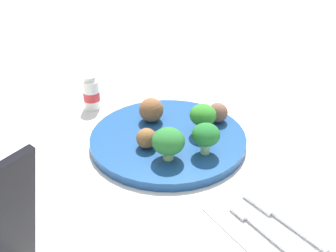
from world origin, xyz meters
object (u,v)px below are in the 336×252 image
Objects in this scene: broccoli_floret_front_right at (206,135)px; meatball_front_left at (218,113)px; meatball_front_right at (146,138)px; plate at (168,139)px; broccoli_floret_far_rim at (168,142)px; broccoli_floret_center at (203,116)px; meatball_center at (151,110)px; napkin at (273,227)px; knife at (279,216)px; yogurt_bottle at (91,94)px; fork at (260,226)px.

meatball_front_left is (0.06, -0.09, -0.02)m from broccoli_floret_front_right.
plate is at bearing -82.95° from meatball_front_right.
meatball_front_left is (0.04, -0.15, -0.01)m from broccoli_floret_far_rim.
broccoli_floret_front_right is 0.06m from broccoli_floret_far_rim.
meatball_center is at bearing 26.81° from broccoli_floret_center.
meatball_front_right is (-0.07, 0.06, -0.01)m from meatball_center.
broccoli_floret_center reaches higher than meatball_center.
napkin is 0.02m from knife.
broccoli_floret_center is at bearing -14.10° from knife.
meatball_front_right is 0.25m from knife.
broccoli_floret_center is at bearing -118.80° from plate.
yogurt_bottle is (0.29, 0.05, -0.02)m from broccoli_floret_front_right.
fork is 0.83× the size of knife.
meatball_center is 0.32m from fork.
fork is (-0.22, 0.09, -0.04)m from broccoli_floret_center.
meatball_center is 0.12m from meatball_front_left.
broccoli_floret_center is 0.10m from broccoli_floret_far_rim.
meatball_center is at bearing -4.97° from napkin.
fork is (-0.17, 0.05, -0.04)m from broccoli_floret_front_right.
plate is at bearing -8.35° from fork.
napkin is (-0.25, -0.03, -0.03)m from meatball_front_right.
fork is (-0.31, 0.05, -0.03)m from meatball_center.
meatball_front_right is at bearing 77.40° from broccoli_floret_center.
fork is at bearing 171.65° from plate.
meatball_front_left is (-0.02, -0.11, 0.03)m from plate.
knife is (-0.25, -0.05, -0.03)m from meatball_front_right.
knife is at bearing -168.55° from meatball_front_right.
meatball_front_left is at bearing -31.30° from fork.
broccoli_floret_front_right is 0.14m from meatball_center.
plate is at bearing -0.31° from knife.
yogurt_bottle reaches higher than knife.
broccoli_floret_center is at bearing -158.07° from yogurt_bottle.
broccoli_floret_far_rim reaches higher than meatball_center.
broccoli_floret_center is 0.24m from knife.
knife is at bearing -167.92° from broccoli_floret_far_rim.
meatball_front_right is 0.94× the size of meatball_front_left.
napkin is (-0.20, -0.02, -0.05)m from broccoli_floret_far_rim.
meatball_front_left reaches higher than plate.
broccoli_floret_far_rim reaches higher than meatball_front_right.
plate is 5.12× the size of broccoli_floret_front_right.
broccoli_floret_front_right and broccoli_floret_center have the same top height.
yogurt_bottle reaches higher than plate.
broccoli_floret_center is at bearing -153.19° from meatball_center.
knife reaches higher than napkin.
broccoli_floret_far_rim is 1.47× the size of meatball_front_left.
knife is at bearing 174.59° from broccoli_floret_front_right.
knife is (-0.22, 0.06, -0.04)m from broccoli_floret_center.
yogurt_bottle is at bearing -1.01° from broccoli_floret_far_rim.
fork is 0.46m from yogurt_bottle.
fork is at bearing 157.40° from broccoli_floret_center.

